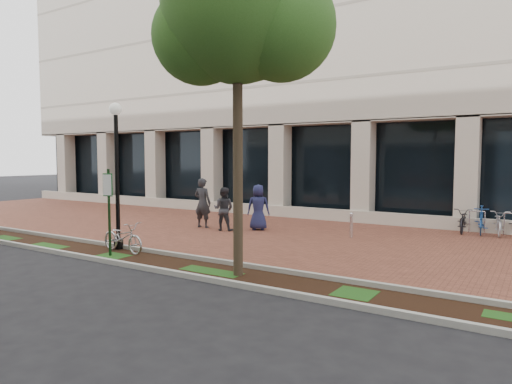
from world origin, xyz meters
The scene contains 15 objects.
ground centered at (0.00, 0.00, 0.00)m, with size 120.00×120.00×0.00m, color black.
brick_plaza centered at (0.00, 0.00, 0.01)m, with size 40.00×9.00×0.01m, color brown.
planting_strip centered at (0.00, -5.25, 0.01)m, with size 40.00×1.50×0.01m, color black.
curb_plaza_side centered at (0.00, -4.50, 0.06)m, with size 40.00×0.12×0.12m, color #A2A299.
curb_street_side centered at (0.00, -6.00, 0.06)m, with size 40.00×0.12×0.12m, color #A2A299.
near_office_building centered at (0.00, 10.47, 10.05)m, with size 40.00×12.12×16.00m.
parking_sign centered at (-1.52, -5.40, 1.52)m, with size 0.34×0.07×2.38m.
lamppost centered at (-2.09, -4.60, 2.41)m, with size 0.36×0.36×4.26m.
street_tree centered at (2.67, -5.19, 5.77)m, with size 4.02×3.35×7.66m.
locked_bicycle centered at (-1.59, -4.87, 0.44)m, with size 0.58×1.68×0.88m, color #B9B9BE.
pedestrian_left centered at (-2.62, -0.03, 0.96)m, with size 0.70×0.46×1.92m, color #28292D.
pedestrian_mid centered at (-1.53, -0.16, 0.80)m, with size 0.78×0.61×1.61m, color #2D2D33.
pedestrian_right centered at (-0.50, 0.62, 0.85)m, with size 0.83×0.54×1.71m, color #1D2149.
bollard centered at (3.03, 0.83, 0.44)m, with size 0.12×0.12×0.87m.
bike_rack_cluster centered at (7.40, 4.09, 0.47)m, with size 3.55×1.81×1.00m.
Camera 1 is at (8.43, -13.63, 2.67)m, focal length 32.00 mm.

